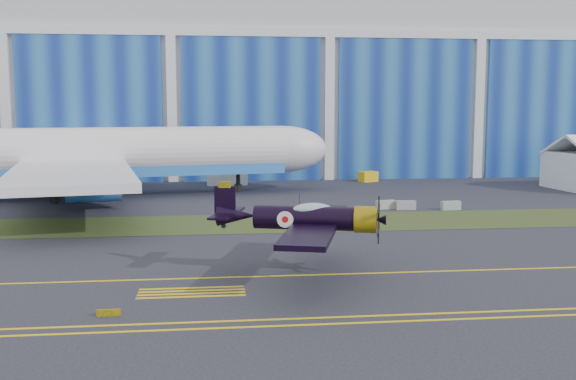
{
  "coord_description": "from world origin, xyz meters",
  "views": [
    {
      "loc": [
        -16.84,
        -45.39,
        10.41
      ],
      "look_at": [
        -11.17,
        3.58,
        4.28
      ],
      "focal_mm": 42.0,
      "sensor_mm": 36.0,
      "label": 1
    }
  ],
  "objects": [
    {
      "name": "ground",
      "position": [
        0.0,
        0.0,
        0.0
      ],
      "size": [
        260.0,
        260.0,
        0.0
      ],
      "primitive_type": "plane",
      "color": "#2B2C36",
      "rests_on": "ground"
    },
    {
      "name": "grass_median",
      "position": [
        0.0,
        14.0,
        0.02
      ],
      "size": [
        260.0,
        10.0,
        0.02
      ],
      "primitive_type": "cube",
      "color": "#475128",
      "rests_on": "ground"
    },
    {
      "name": "hangar",
      "position": [
        0.0,
        71.79,
        14.96
      ],
      "size": [
        220.0,
        45.7,
        30.0
      ],
      "color": "silver",
      "rests_on": "ground"
    },
    {
      "name": "taxiway_centreline",
      "position": [
        0.0,
        -5.0,
        0.01
      ],
      "size": [
        200.0,
        0.2,
        0.02
      ],
      "primitive_type": "cube",
      "color": "yellow",
      "rests_on": "ground"
    },
    {
      "name": "edge_line_near",
      "position": [
        0.0,
        -14.5,
        0.01
      ],
      "size": [
        80.0,
        0.2,
        0.02
      ],
      "primitive_type": "cube",
      "color": "yellow",
      "rests_on": "ground"
    },
    {
      "name": "edge_line_far",
      "position": [
        0.0,
        -13.5,
        0.01
      ],
      "size": [
        80.0,
        0.2,
        0.02
      ],
      "primitive_type": "cube",
      "color": "yellow",
      "rests_on": "ground"
    },
    {
      "name": "hold_short_ladder",
      "position": [
        -18.0,
        -8.1,
        0.01
      ],
      "size": [
        6.0,
        2.4,
        0.02
      ],
      "primitive_type": null,
      "color": "yellow",
      "rests_on": "ground"
    },
    {
      "name": "guard_board_left",
      "position": [
        -22.0,
        -12.0,
        0.17
      ],
      "size": [
        1.2,
        0.15,
        0.35
      ],
      "primitive_type": "cube",
      "color": "yellow",
      "rests_on": "ground"
    },
    {
      "name": "warbird",
      "position": [
        -11.17,
        -5.42,
        3.68
      ],
      "size": [
        15.15,
        16.85,
        4.22
      ],
      "rotation": [
        0.0,
        0.0,
        -0.27
      ],
      "color": "black",
      "rests_on": "ground"
    },
    {
      "name": "jetliner",
      "position": [
        -31.33,
        33.42,
        11.41
      ],
      "size": [
        74.15,
        66.1,
        22.82
      ],
      "rotation": [
        0.0,
        0.0,
        0.17
      ],
      "color": "silver",
      "rests_on": "ground"
    },
    {
      "name": "shipping_container",
      "position": [
        -14.64,
        44.43,
        1.16
      ],
      "size": [
        5.37,
        2.2,
        2.32
      ],
      "primitive_type": "cube",
      "rotation": [
        0.0,
        0.0,
        0.01
      ],
      "color": "white",
      "rests_on": "ground"
    },
    {
      "name": "tug",
      "position": [
        4.98,
        45.92,
        0.71
      ],
      "size": [
        2.85,
        2.38,
        1.42
      ],
      "primitive_type": "cube",
      "rotation": [
        0.0,
        0.0,
        0.42
      ],
      "color": "yellow",
      "rests_on": "ground"
    },
    {
      "name": "barrier_a",
      "position": [
        0.88,
        20.97,
        0.45
      ],
      "size": [
        2.07,
        0.92,
        0.9
      ],
      "primitive_type": "cube",
      "rotation": [
        0.0,
        0.0,
        0.17
      ],
      "color": "#949D89",
      "rests_on": "ground"
    },
    {
      "name": "barrier_b",
      "position": [
        2.83,
        20.41,
        0.45
      ],
      "size": [
        2.02,
        0.67,
        0.9
      ],
      "primitive_type": "cube",
      "rotation": [
        0.0,
        0.0,
        -0.03
      ],
      "color": "gray",
      "rests_on": "ground"
    },
    {
      "name": "barrier_c",
      "position": [
        7.3,
        19.65,
        0.45
      ],
      "size": [
        2.06,
        0.87,
        0.9
      ],
      "primitive_type": "cube",
      "rotation": [
        0.0,
        0.0,
        0.14
      ],
      "color": "#889899",
      "rests_on": "ground"
    }
  ]
}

